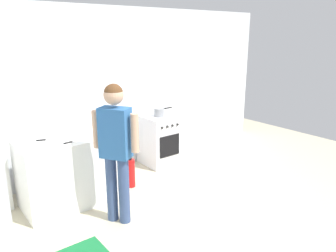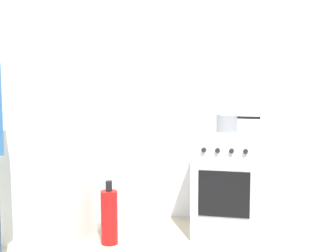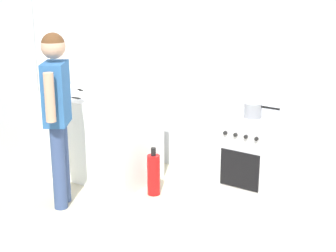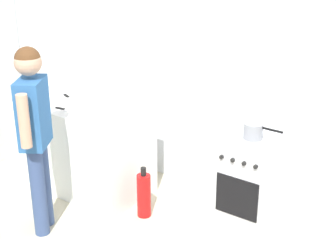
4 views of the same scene
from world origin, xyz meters
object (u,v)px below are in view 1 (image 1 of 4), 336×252
Objects in this scene: knife_bread at (50,140)px; person at (116,142)px; pot at (159,112)px; oven_left at (159,140)px; knife_carving at (75,141)px; fire_extinguisher at (131,173)px.

knife_bread is 0.20× the size of person.
knife_bread is at bearing -171.70° from pot.
oven_left is 0.50m from pot.
oven_left is 0.51× the size of person.
oven_left is at bearing 72.04° from pot.
knife_bread is 0.98m from person.
person is (0.46, -0.86, 0.10)m from knife_bread.
pot is 1.06× the size of knife_carving.
pot is 0.70× the size of fire_extinguisher.
person is at bearing -142.05° from pot.
person is 3.34× the size of fire_extinguisher.
person reaches higher than knife_bread.
pot reaches higher than fire_extinguisher.
oven_left is at bearing 9.26° from knife_bread.
knife_bread is at bearing 171.25° from fire_extinguisher.
knife_carving reaches higher than fire_extinguisher.
knife_bread is (-1.93, -0.31, 0.48)m from oven_left.
person reaches higher than oven_left.
knife_bread is 0.67× the size of fire_extinguisher.
pot reaches higher than knife_bread.
oven_left is 1.01m from fire_extinguisher.
knife_bread is 1.01× the size of knife_carving.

